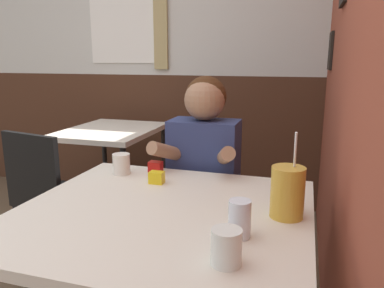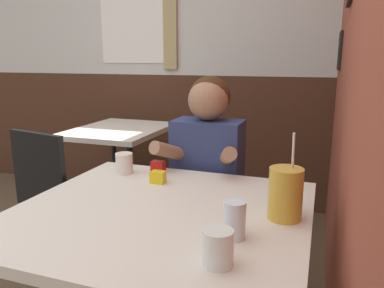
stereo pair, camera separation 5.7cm
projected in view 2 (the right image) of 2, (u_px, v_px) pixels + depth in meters
The scene contains 12 objects.
brick_wall_right at pixel (355, 34), 1.73m from camera, with size 0.08×4.22×2.70m.
back_wall at pixel (187, 44), 3.18m from camera, with size 5.40×0.09×2.70m.
main_table at pixel (161, 225), 1.32m from camera, with size 1.01×0.94×0.73m.
background_table at pixel (120, 140), 2.84m from camera, with size 0.64×0.79×0.73m.
chair_near_window at pixel (57, 189), 2.17m from camera, with size 0.47×0.47×0.86m.
person_seated at pixel (207, 186), 1.91m from camera, with size 0.42×0.40×1.16m.
cocktail_pitcher at pixel (285, 193), 1.21m from camera, with size 0.11×0.11×0.29m.
glass_near_pitcher at pixel (234, 220), 1.08m from camera, with size 0.07×0.07×0.11m.
glass_center at pixel (218, 248), 0.94m from camera, with size 0.08×0.08×0.10m.
glass_far_side at pixel (124, 163), 1.70m from camera, with size 0.08×0.08×0.09m.
condiment_ketchup at pixel (158, 166), 1.73m from camera, with size 0.06×0.04×0.05m.
condiment_mustard at pixel (158, 177), 1.57m from camera, with size 0.06×0.04×0.05m.
Camera 2 is at (1.11, -0.84, 1.24)m, focal length 35.00 mm.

